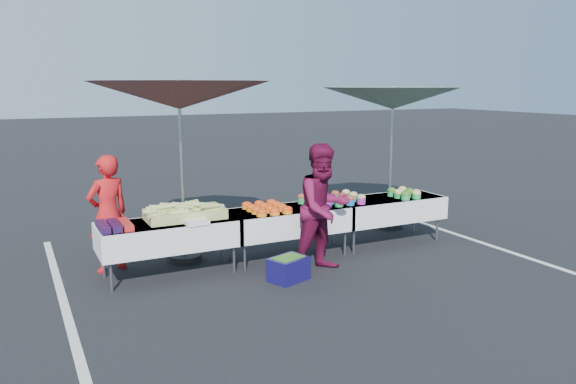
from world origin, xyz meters
name	(u,v)px	position (x,y,z in m)	size (l,w,h in m)	color
ground	(288,257)	(0.00, 0.00, 0.00)	(80.00, 80.00, 0.00)	black
stripe_left	(61,291)	(-3.20, 0.00, 0.00)	(0.10, 5.00, 0.00)	silver
stripe_right	(451,232)	(3.20, 0.00, 0.00)	(0.10, 5.00, 0.00)	silver
table_left	(169,234)	(-1.80, 0.00, 0.58)	(1.86, 0.81, 0.75)	white
table_center	(288,219)	(0.00, 0.00, 0.58)	(1.86, 0.81, 0.75)	white
table_right	(387,208)	(1.80, 0.00, 0.58)	(1.86, 0.81, 0.75)	white
berry_punnets	(114,226)	(-2.51, -0.06, 0.79)	(0.40, 0.54, 0.08)	black
corn_pile	(185,213)	(-1.56, 0.04, 0.84)	(1.16, 0.57, 0.26)	tan
plastic_bags	(196,222)	(-1.50, -0.30, 0.78)	(0.30, 0.25, 0.05)	white
carrot_bowls	(267,208)	(-0.35, -0.01, 0.80)	(0.55, 0.69, 0.11)	orange
potato_cups	(332,199)	(0.75, 0.00, 0.83)	(0.94, 0.58, 0.16)	#2263A2
bean_baskets	(404,193)	(2.06, -0.10, 0.82)	(0.36, 0.50, 0.15)	green
vendor	(108,214)	(-2.49, 0.55, 0.82)	(0.59, 0.39, 1.63)	red
customer	(324,208)	(0.17, -0.75, 0.89)	(0.86, 0.67, 1.78)	maroon
umbrella_left	(179,97)	(-1.43, 0.56, 2.39)	(3.29, 3.29, 2.64)	black
umbrella_right	(393,99)	(2.43, 0.77, 2.30)	(3.28, 3.28, 2.54)	black
storage_bin	(288,268)	(-0.45, -0.91, 0.17)	(0.58, 0.50, 0.32)	#120E48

